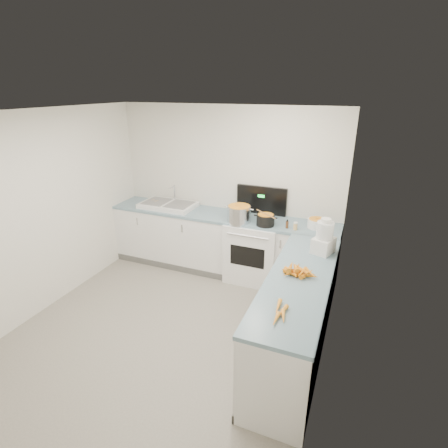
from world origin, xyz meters
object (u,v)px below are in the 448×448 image
at_px(food_processor, 324,238).
at_px(stove, 254,249).
at_px(mixing_bowl, 317,223).
at_px(extract_bottle, 287,225).
at_px(spice_jar, 295,227).
at_px(black_pot, 265,221).
at_px(steel_pot, 239,214).
at_px(sink, 168,205).

bearing_deg(food_processor, stove, 145.02).
height_order(mixing_bowl, food_processor, food_processor).
relative_size(extract_bottle, food_processor, 0.23).
bearing_deg(stove, extract_bottle, -16.44).
relative_size(mixing_bowl, extract_bottle, 2.71).
distance_m(stove, spice_jar, 0.81).
distance_m(stove, extract_bottle, 0.73).
distance_m(stove, black_pot, 0.59).
xyz_separation_m(spice_jar, food_processor, (0.43, -0.56, 0.13)).
bearing_deg(extract_bottle, black_pot, -177.72).
relative_size(stove, food_processor, 3.25).
distance_m(mixing_bowl, spice_jar, 0.32).
bearing_deg(steel_pot, sink, 172.50).
relative_size(sink, black_pot, 3.48).
bearing_deg(sink, stove, -0.62).
bearing_deg(food_processor, black_pot, 146.05).
distance_m(black_pot, spice_jar, 0.42).
xyz_separation_m(steel_pot, food_processor, (1.24, -0.58, 0.07)).
bearing_deg(food_processor, extract_bottle, 133.20).
height_order(black_pot, spice_jar, black_pot).
xyz_separation_m(stove, sink, (-1.45, 0.02, 0.50)).
height_order(stove, black_pot, stove).
relative_size(spice_jar, food_processor, 0.22).
distance_m(stove, food_processor, 1.42).
height_order(extract_bottle, spice_jar, extract_bottle).
xyz_separation_m(sink, mixing_bowl, (2.32, 0.01, 0.02)).
height_order(sink, spice_jar, sink).
bearing_deg(steel_pot, extract_bottle, 0.32).
bearing_deg(spice_jar, black_pot, 179.04).
bearing_deg(stove, black_pot, -39.22).
xyz_separation_m(sink, extract_bottle, (1.94, -0.16, 0.01)).
relative_size(sink, food_processor, 2.05).
height_order(steel_pot, food_processor, food_processor).
bearing_deg(steel_pot, mixing_bowl, 9.58).
distance_m(steel_pot, spice_jar, 0.81).
relative_size(stove, spice_jar, 14.82).
relative_size(mixing_bowl, spice_jar, 2.84).
bearing_deg(sink, mixing_bowl, 0.36).
bearing_deg(mixing_bowl, spice_jar, -142.84).
height_order(stove, extract_bottle, stove).
height_order(sink, black_pot, sink).
bearing_deg(mixing_bowl, food_processor, -77.06).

